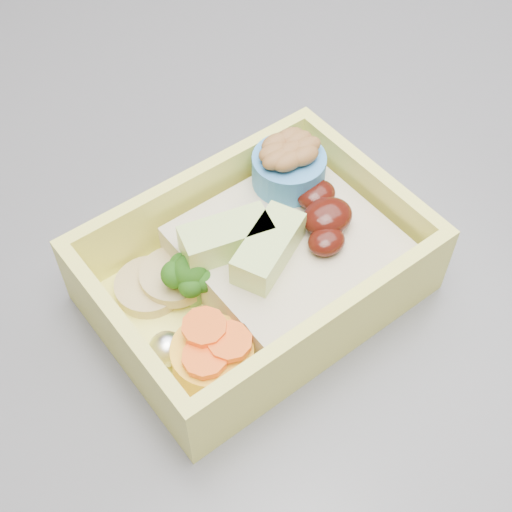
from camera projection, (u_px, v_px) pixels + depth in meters
ground at (226, 480)px, 1.33m from camera, size 3.50×3.50×0.00m
island at (255, 413)px, 0.91m from camera, size 1.24×0.84×0.92m
bento_box at (262, 261)px, 0.45m from camera, size 0.21×0.16×0.07m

